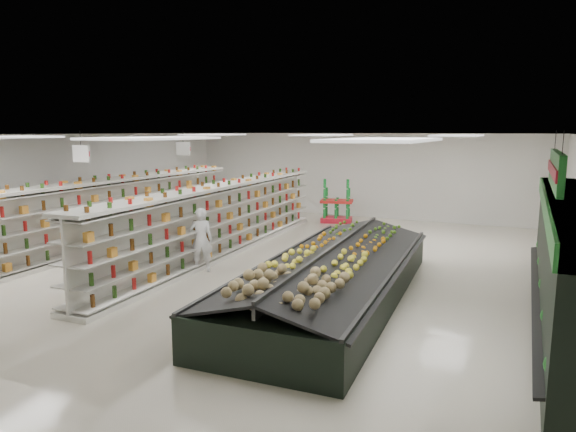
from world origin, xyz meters
The scene contains 14 objects.
floor centered at (0.00, 0.00, 0.00)m, with size 16.00×16.00×0.00m, color beige.
ceiling centered at (0.00, 0.00, 3.20)m, with size 14.00×16.00×0.02m, color white.
wall_back centered at (0.00, 8.00, 1.60)m, with size 14.00×0.02×3.20m, color white.
wall_left centered at (-7.00, 0.00, 1.60)m, with size 0.02×16.00×3.20m, color white.
produce_wall_case centered at (6.53, -1.50, 1.24)m, with size 0.93×8.00×2.20m.
aisle_sign_near centered at (-3.80, -2.00, 2.75)m, with size 0.52×0.06×0.75m.
aisle_sign_far centered at (-3.80, 2.00, 2.75)m, with size 0.52×0.06×0.75m.
hortifruti_banner centered at (6.25, -1.50, 2.65)m, with size 0.12×3.20×0.95m.
gondola_left centered at (-4.92, -0.02, 0.89)m, with size 1.13×11.23×1.94m.
gondola_center centered at (-1.51, 0.52, 0.87)m, with size 1.32×10.92×1.89m.
produce_island centered at (2.51, -1.83, 0.49)m, with size 3.01×7.40×1.09m.
soda_endcap centered at (-0.36, 6.43, 0.71)m, with size 1.29×1.02×1.46m.
shopper_main centered at (-1.00, -1.23, 0.77)m, with size 0.56×0.37×1.53m, color silver.
shopper_background centered at (-2.89, 4.61, 0.82)m, with size 0.79×0.49×1.63m, color tan.
Camera 1 is at (5.81, -11.02, 3.28)m, focal length 32.00 mm.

